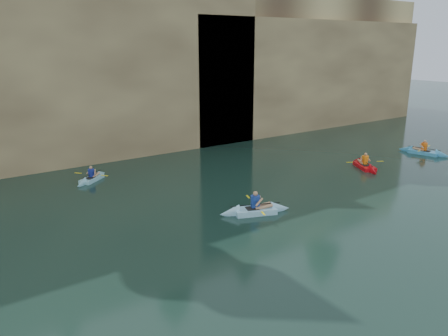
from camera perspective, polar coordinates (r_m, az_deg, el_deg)
cliff at (r=36.38m, az=-23.34°, el=12.34°), size 70.00×16.00×12.00m
cliff_slab_center at (r=29.78m, az=-16.38°, el=11.87°), size 24.00×2.40×11.40m
cliff_slab_east at (r=40.89m, az=11.85°, el=12.02°), size 26.00×2.40×9.84m
sea_cave_center at (r=28.36m, az=-26.80°, el=2.21°), size 3.50×1.00×3.20m
sea_cave_east at (r=33.04m, az=-2.23°, el=6.81°), size 5.00×1.00×4.50m
kayaker_ltblue_near at (r=20.10m, az=4.08°, el=-5.51°), size 3.42×2.46×1.33m
kayaker_red_far at (r=28.61m, az=17.89°, el=0.28°), size 2.21×3.27×1.22m
kayaker_ltblue_mid at (r=25.86m, az=-16.90°, el=-1.31°), size 2.59×2.25×1.06m
kayaker_blue_east at (r=33.77m, az=24.62°, el=1.92°), size 2.40×3.58×1.25m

